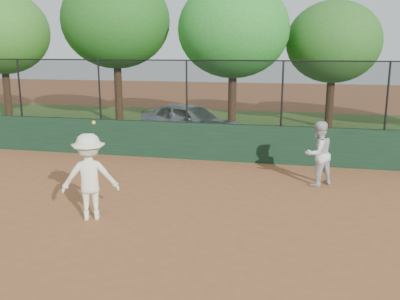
% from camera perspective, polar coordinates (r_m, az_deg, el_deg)
% --- Properties ---
extents(ground, '(80.00, 80.00, 0.00)m').
position_cam_1_polar(ground, '(9.07, -8.17, -10.21)').
color(ground, '#995831').
rests_on(ground, ground).
extents(back_wall, '(26.00, 0.20, 1.20)m').
position_cam_1_polar(back_wall, '(14.41, 0.25, 1.10)').
color(back_wall, '#18351F').
rests_on(back_wall, ground).
extents(grass_strip, '(36.00, 12.00, 0.01)m').
position_cam_1_polar(grass_strip, '(20.32, 3.94, 2.81)').
color(grass_strip, '#305219').
rests_on(grass_strip, ground).
extents(parked_car, '(4.59, 3.24, 1.45)m').
position_cam_1_polar(parked_car, '(17.75, -1.32, 3.74)').
color(parked_car, '#A8ACB2').
rests_on(parked_car, ground).
extents(player_second, '(1.05, 1.03, 1.70)m').
position_cam_1_polar(player_second, '(12.05, 14.87, -0.44)').
color(player_second, silver).
rests_on(player_second, ground).
extents(player_main, '(1.35, 1.06, 2.17)m').
position_cam_1_polar(player_main, '(9.59, -13.92, -3.36)').
color(player_main, white).
rests_on(player_main, ground).
extents(fence_assembly, '(26.00, 0.06, 2.00)m').
position_cam_1_polar(fence_assembly, '(14.17, 0.14, 7.60)').
color(fence_assembly, black).
rests_on(fence_assembly, back_wall).
extents(tree_0, '(4.60, 4.19, 6.29)m').
position_cam_1_polar(tree_0, '(24.08, -24.06, 13.56)').
color(tree_0, '#472C19').
rests_on(tree_0, ground).
extents(tree_1, '(4.97, 4.52, 6.92)m').
position_cam_1_polar(tree_1, '(21.37, -10.76, 15.91)').
color(tree_1, '#452C17').
rests_on(tree_1, ground).
extents(tree_2, '(4.73, 4.30, 6.37)m').
position_cam_1_polar(tree_2, '(19.53, 4.28, 15.10)').
color(tree_2, '#442918').
rests_on(tree_2, ground).
extents(tree_3, '(4.15, 3.78, 5.62)m').
position_cam_1_polar(tree_3, '(21.02, 16.72, 13.07)').
color(tree_3, '#3C2414').
rests_on(tree_3, ground).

